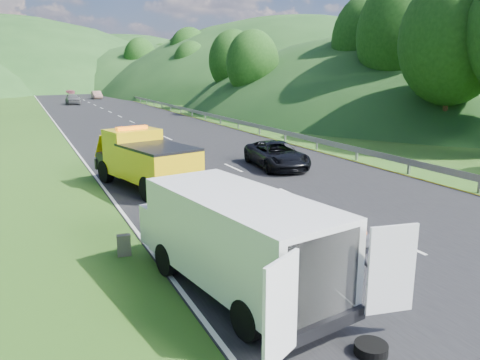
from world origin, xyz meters
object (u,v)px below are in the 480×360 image
tow_truck (145,159)px  woman (158,256)px  spare_tire (371,355)px  worker (356,309)px  child (214,249)px  white_van (235,237)px  suitcase (124,245)px  passing_suv (276,168)px

tow_truck → woman: bearing=-115.4°
spare_tire → worker: bearing=60.0°
tow_truck → child: size_ratio=6.12×
white_van → child: bearing=70.0°
suitcase → tow_truck: bearing=71.4°
woman → suitcase: 1.00m
tow_truck → passing_suv: bearing=-4.0°
tow_truck → worker: 12.70m
tow_truck → spare_tire: (0.63, -13.99, -1.27)m
white_van → child: (0.49, 2.59, -1.34)m
white_van → woman: size_ratio=4.15×
worker → suitcase: size_ratio=2.90×
tow_truck → passing_suv: 7.49m
white_van → spare_tire: white_van is taller
tow_truck → spare_tire: tow_truck is taller
child → passing_suv: bearing=100.7°
worker → passing_suv: size_ratio=0.36×
woman → child: bearing=-103.4°
child → spare_tire: 6.02m
worker → suitcase: bearing=117.8°
white_van → worker: 3.10m
white_van → suitcase: (-1.94, 3.24, -1.03)m
woman → worker: bearing=-153.6°
child → passing_suv: 11.78m
tow_truck → passing_suv: size_ratio=1.31×
white_van → tow_truck: bearing=77.9°
worker → white_van: bearing=126.3°
worker → passing_suv: 14.95m
tow_truck → worker: tow_truck is taller
passing_suv → spare_tire: bearing=-106.1°
woman → spare_tire: size_ratio=2.74×
tow_truck → white_van: (-0.53, -10.60, 0.07)m
child → spare_tire: (0.68, -5.98, 0.00)m
worker → tow_truck: bearing=87.4°
worker → suitcase: 6.53m
spare_tire → white_van: bearing=109.0°
tow_truck → worker: (1.47, -12.56, -1.27)m
passing_suv → white_van: bearing=-116.0°
passing_suv → worker: bearing=-105.4°
woman → passing_suv: (8.92, 9.05, 0.00)m
spare_tire → tow_truck: bearing=92.6°
white_van → passing_suv: white_van is taller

